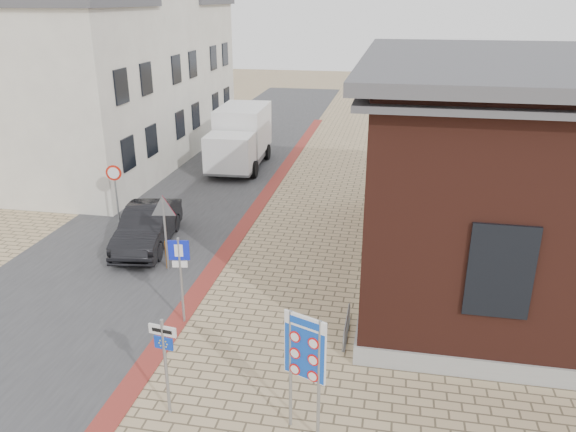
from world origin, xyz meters
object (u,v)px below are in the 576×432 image
Objects in this scene: box_truck at (240,137)px; parking_sign at (180,266)px; essen_sign at (165,353)px; sedan at (148,227)px; border_sign at (305,350)px; bollard at (167,255)px.

box_truck is 2.34× the size of parking_sign.
box_truck is 2.57× the size of essen_sign.
sedan is 1.92× the size of essen_sign.
essen_sign is at bearing -83.59° from parking_sign.
sedan is 1.62× the size of border_sign.
bollard is (0.86, -12.18, -1.08)m from box_truck.
box_truck reaches higher than essen_sign.
border_sign is at bearing -49.13° from bollard.
bollard is at bearing 120.32° from essen_sign.
sedan is 0.75× the size of box_truck.
essen_sign is 3.65m from parking_sign.
border_sign is at bearing -57.93° from sedan.
bollard is (1.39, -1.64, -0.23)m from sedan.
border_sign is 5.26m from parking_sign.
parking_sign reaches higher than sedan.
parking_sign is 2.55× the size of bollard.
parking_sign is at bearing -65.02° from sedan.
border_sign reaches higher than bollard.
sedan is 4.47× the size of bollard.
border_sign is 1.08× the size of parking_sign.
bollard is (-1.70, 3.00, -1.23)m from parking_sign.
parking_sign is at bearing 113.70° from essen_sign.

